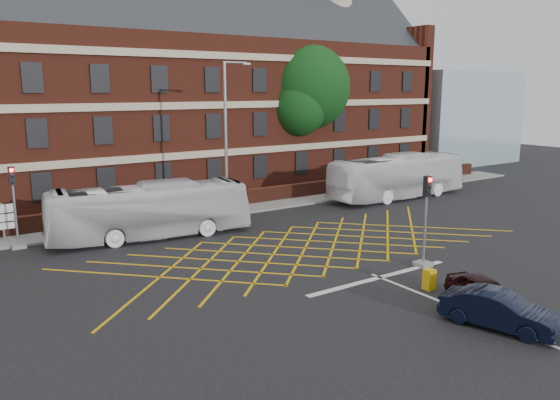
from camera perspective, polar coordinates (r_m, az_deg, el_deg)
ground at (r=27.09m, az=5.18°, el=-6.02°), size 120.00×120.00×0.00m
victorian_building at (r=45.12m, az=-12.66°, el=10.86°), size 51.00×12.17×20.40m
boundary_wall at (r=37.58m, az=-7.44°, el=-0.23°), size 56.00×0.50×1.10m
far_pavement at (r=36.81m, az=-6.72°, el=-1.24°), size 60.00×3.00×0.12m
glass_block at (r=65.04m, az=16.96°, el=8.27°), size 14.00×10.00×10.00m
box_junction_hatching at (r=28.59m, az=2.64°, el=-5.02°), size 8.22×8.22×0.02m
stop_line at (r=24.63m, az=10.39°, el=-7.96°), size 8.00×0.30×0.02m
centre_line at (r=20.87m, az=23.26°, el=-12.42°), size 0.15×14.00×0.02m
bus_left at (r=31.02m, az=-13.45°, el=-1.09°), size 11.31×4.09×3.08m
bus_right at (r=42.14m, az=12.18°, el=2.40°), size 11.85×2.78×3.30m
car_navy at (r=20.67m, az=21.90°, el=-10.64°), size 2.48×4.14×1.29m
car_maroon at (r=22.37m, az=20.54°, el=-9.00°), size 2.16×3.66×1.17m
deciduous_tree at (r=46.22m, az=2.85°, el=11.04°), size 7.44×7.10×11.83m
traffic_light_near at (r=26.12m, az=14.91°, el=-3.02°), size 0.70×0.70×4.27m
traffic_light_far at (r=31.28m, az=-25.90°, el=-1.42°), size 0.70×0.70×4.27m
street_lamp at (r=33.57m, az=-5.53°, el=3.39°), size 2.25×1.00×9.75m
direction_signs at (r=32.63m, az=-26.99°, el=-1.72°), size 1.10×0.16×2.20m
utility_cabinet at (r=23.59m, az=15.33°, el=-8.01°), size 0.43×0.39×0.85m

